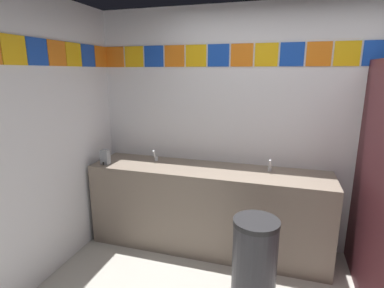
{
  "coord_description": "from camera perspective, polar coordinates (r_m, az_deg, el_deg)",
  "views": [
    {
      "loc": [
        -0.05,
        -1.67,
        1.88
      ],
      "look_at": [
        -0.83,
        0.9,
        1.23
      ],
      "focal_mm": 28.08,
      "sensor_mm": 36.0,
      "label": 1
    }
  ],
  "objects": [
    {
      "name": "wall_back",
      "position": [
        3.26,
        17.45,
        2.36
      ],
      "size": [
        4.1,
        0.09,
        2.54
      ],
      "color": "silver",
      "rests_on": "ground_plane"
    },
    {
      "name": "vanity_counter",
      "position": [
        3.29,
        2.86,
        -11.99
      ],
      "size": [
        2.49,
        0.57,
        0.89
      ],
      "color": "gray",
      "rests_on": "ground_plane"
    },
    {
      "name": "faucet_left",
      "position": [
        3.38,
        -6.94,
        -2.42
      ],
      "size": [
        0.04,
        0.1,
        0.14
      ],
      "color": "silver",
      "rests_on": "vanity_counter"
    },
    {
      "name": "faucet_right",
      "position": [
        3.12,
        14.56,
        -4.2
      ],
      "size": [
        0.04,
        0.1,
        0.14
      ],
      "color": "silver",
      "rests_on": "vanity_counter"
    },
    {
      "name": "soap_dispenser",
      "position": [
        3.38,
        -16.15,
        -2.42
      ],
      "size": [
        0.09,
        0.09,
        0.16
      ],
      "color": "gray",
      "rests_on": "vanity_counter"
    },
    {
      "name": "trash_bin",
      "position": [
        2.59,
        11.72,
        -21.64
      ],
      "size": [
        0.35,
        0.35,
        0.78
      ],
      "color": "#333338",
      "rests_on": "ground_plane"
    }
  ]
}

